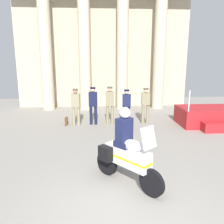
{
  "coord_description": "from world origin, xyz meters",
  "views": [
    {
      "loc": [
        -0.49,
        -4.17,
        2.99
      ],
      "look_at": [
        0.02,
        3.66,
        1.21
      ],
      "focal_mm": 37.54,
      "sensor_mm": 36.0,
      "label": 1
    }
  ],
  "objects": [
    {
      "name": "motorcycle_with_rider",
      "position": [
        0.18,
        1.05,
        0.79
      ],
      "size": [
        1.44,
        1.67,
        1.9
      ],
      "rotation": [
        0.0,
        0.0,
        -0.87
      ],
      "color": "black",
      "rests_on": "ground_plane"
    },
    {
      "name": "officer_in_row_1",
      "position": [
        -0.67,
        6.42,
        1.02
      ],
      "size": [
        0.4,
        0.25,
        1.74
      ],
      "rotation": [
        0.0,
        0.0,
        3.06
      ],
      "color": "#141938",
      "rests_on": "ground_plane"
    },
    {
      "name": "officer_in_row_3",
      "position": [
        0.88,
        6.4,
        0.95
      ],
      "size": [
        0.4,
        0.25,
        1.62
      ],
      "rotation": [
        0.0,
        0.0,
        3.06
      ],
      "color": "#191E42",
      "rests_on": "ground_plane"
    },
    {
      "name": "colonnade_backdrop",
      "position": [
        -0.06,
        10.45,
        4.04
      ],
      "size": [
        10.62,
        1.54,
        7.53
      ],
      "color": "#B6AB91",
      "rests_on": "ground_plane"
    },
    {
      "name": "reviewing_stand",
      "position": [
        4.64,
        5.95,
        0.39
      ],
      "size": [
        2.69,
        2.18,
        1.71
      ],
      "color": "#B21E23",
      "rests_on": "ground_plane"
    },
    {
      "name": "ground_plane",
      "position": [
        0.0,
        0.0,
        0.0
      ],
      "size": [
        28.0,
        28.0,
        0.0
      ],
      "primitive_type": "plane",
      "color": "gray"
    },
    {
      "name": "officer_in_row_4",
      "position": [
        1.76,
        6.38,
        1.0
      ],
      "size": [
        0.4,
        0.25,
        1.68
      ],
      "rotation": [
        0.0,
        0.0,
        3.06
      ],
      "color": "#847A5B",
      "rests_on": "ground_plane"
    },
    {
      "name": "officer_in_row_0",
      "position": [
        -1.45,
        6.28,
        1.0
      ],
      "size": [
        0.4,
        0.25,
        1.69
      ],
      "rotation": [
        0.0,
        0.0,
        3.06
      ],
      "color": "gray",
      "rests_on": "ground_plane"
    },
    {
      "name": "briefcase_on_ground",
      "position": [
        -1.91,
        6.37,
        0.18
      ],
      "size": [
        0.1,
        0.32,
        0.36
      ],
      "primitive_type": "cube",
      "color": "brown",
      "rests_on": "ground_plane"
    },
    {
      "name": "officer_in_row_2",
      "position": [
        0.1,
        6.36,
        1.04
      ],
      "size": [
        0.4,
        0.25,
        1.76
      ],
      "rotation": [
        0.0,
        0.0,
        3.06
      ],
      "color": "#847A5B",
      "rests_on": "ground_plane"
    }
  ]
}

